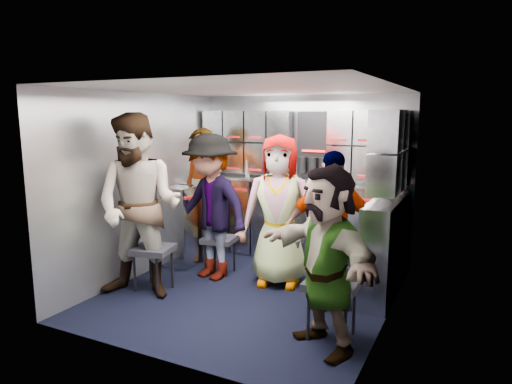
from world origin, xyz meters
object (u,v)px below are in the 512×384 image
at_px(attendant_arc_e, 326,258).
at_px(jump_seat_near_right, 332,287).
at_px(jump_seat_mid_right, 334,258).
at_px(attendant_arc_c, 279,211).
at_px(attendant_arc_d, 330,230).
at_px(attendant_standing, 202,196).
at_px(jump_seat_center, 285,241).
at_px(jump_seat_near_left, 153,252).
at_px(jump_seat_mid_left, 219,241).
at_px(attendant_arc_a, 139,207).
at_px(attendant_arc_b, 211,207).

bearing_deg(attendant_arc_e, jump_seat_near_right, 126.06).
xyz_separation_m(jump_seat_mid_right, jump_seat_near_right, (0.23, -0.81, 0.02)).
relative_size(attendant_arc_c, attendant_arc_d, 1.08).
bearing_deg(attendant_standing, attendant_arc_d, -4.45).
distance_m(jump_seat_center, attendant_arc_c, 0.42).
xyz_separation_m(jump_seat_near_left, jump_seat_center, (1.12, 0.95, 0.02)).
xyz_separation_m(jump_seat_center, jump_seat_mid_right, (0.67, -0.32, -0.01)).
bearing_deg(attendant_arc_e, jump_seat_mid_left, -178.45).
bearing_deg(attendant_arc_d, jump_seat_near_left, 162.42).
distance_m(attendant_arc_a, attendant_arc_e, 2.03).
xyz_separation_m(jump_seat_near_right, attendant_arc_b, (-1.66, 0.78, 0.38)).
xyz_separation_m(jump_seat_near_left, attendant_arc_d, (1.79, 0.45, 0.34)).
distance_m(attendant_arc_a, attendant_arc_d, 1.90).
bearing_deg(jump_seat_mid_right, attendant_arc_b, -178.86).
relative_size(jump_seat_near_left, jump_seat_mid_right, 0.99).
bearing_deg(attendant_arc_a, attendant_arc_b, 51.85).
distance_m(jump_seat_mid_left, attendant_arc_e, 2.05).
distance_m(jump_seat_near_left, attendant_standing, 1.17).
relative_size(attendant_arc_b, attendant_arc_d, 1.08).
bearing_deg(jump_seat_near_left, attendant_arc_e, -10.24).
relative_size(jump_seat_near_right, attendant_standing, 0.30).
bearing_deg(jump_seat_mid_left, attendant_arc_d, -12.98).
relative_size(jump_seat_mid_right, attendant_arc_d, 0.32).
xyz_separation_m(attendant_arc_b, attendant_arc_e, (1.66, -0.96, -0.08)).
bearing_deg(jump_seat_mid_left, jump_seat_mid_right, -6.01).
distance_m(attendant_arc_c, attendant_arc_d, 0.75).
height_order(jump_seat_mid_right, attendant_arc_c, attendant_arc_c).
xyz_separation_m(attendant_standing, attendant_arc_a, (0.08, -1.27, 0.09)).
bearing_deg(jump_seat_mid_left, attendant_arc_c, -0.91).
bearing_deg(attendant_standing, attendant_arc_e, -20.27).
xyz_separation_m(jump_seat_mid_left, jump_seat_mid_right, (1.44, -0.15, 0.05)).
xyz_separation_m(jump_seat_center, attendant_arc_e, (0.90, -1.31, 0.31)).
bearing_deg(attendant_arc_d, attendant_standing, 129.51).
bearing_deg(jump_seat_near_left, jump_seat_center, 40.30).
bearing_deg(jump_seat_near_left, attendant_standing, 94.45).
bearing_deg(jump_seat_near_right, jump_seat_center, 128.43).
distance_m(jump_seat_center, attendant_arc_e, 1.62).
bearing_deg(jump_seat_near_right, jump_seat_mid_right, 105.57).
relative_size(jump_seat_mid_left, jump_seat_near_right, 0.86).
height_order(jump_seat_near_left, jump_seat_mid_left, jump_seat_near_left).
relative_size(attendant_arc_a, attendant_arc_b, 1.14).
distance_m(jump_seat_near_left, jump_seat_mid_right, 1.90).
distance_m(jump_seat_near_right, attendant_arc_b, 1.88).
height_order(jump_seat_center, attendant_arc_c, attendant_arc_c).
xyz_separation_m(jump_seat_mid_right, attendant_arc_d, (-0.00, -0.18, 0.33)).
xyz_separation_m(attendant_arc_a, attendant_arc_e, (2.02, -0.18, -0.19)).
xyz_separation_m(jump_seat_mid_right, attendant_arc_e, (0.23, -0.99, 0.32)).
bearing_deg(attendant_arc_e, jump_seat_center, 160.45).
height_order(attendant_arc_d, attendant_arc_e, attendant_arc_d).
relative_size(jump_seat_near_right, attendant_arc_d, 0.33).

